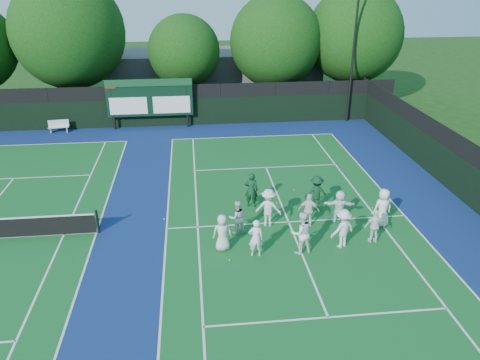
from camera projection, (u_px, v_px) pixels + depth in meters
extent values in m
plane|color=#163A0F|center=(293.00, 233.00, 20.29)|extent=(120.00, 120.00, 0.00)
cube|color=navy|center=(155.00, 229.00, 20.60)|extent=(34.00, 32.00, 0.01)
cube|color=#115621|center=(289.00, 222.00, 21.19)|extent=(10.97, 23.77, 0.00)
cube|color=silver|center=(253.00, 137.00, 31.95)|extent=(10.97, 0.08, 0.00)
cube|color=silver|center=(167.00, 229.00, 20.64)|extent=(0.08, 23.77, 0.00)
cube|color=silver|center=(404.00, 216.00, 21.74)|extent=(0.08, 23.77, 0.00)
cube|color=silver|center=(198.00, 227.00, 20.78)|extent=(0.08, 23.77, 0.00)
cube|color=silver|center=(376.00, 217.00, 21.60)|extent=(0.08, 23.77, 0.00)
cube|color=silver|center=(328.00, 317.00, 15.40)|extent=(8.23, 0.08, 0.00)
cube|color=silver|center=(266.00, 167.00, 26.98)|extent=(8.23, 0.08, 0.00)
cube|color=silver|center=(289.00, 222.00, 21.19)|extent=(0.08, 12.80, 0.00)
cube|color=silver|center=(41.00, 144.00, 30.55)|extent=(10.97, 0.08, 0.00)
cube|color=silver|center=(96.00, 232.00, 20.34)|extent=(0.08, 23.77, 0.00)
cube|color=silver|center=(64.00, 234.00, 20.20)|extent=(0.08, 23.77, 0.00)
cube|color=silver|center=(14.00, 178.00, 25.59)|extent=(8.23, 0.08, 0.00)
cube|color=black|center=(165.00, 113.00, 33.76)|extent=(34.00, 0.08, 2.00)
cube|color=black|center=(164.00, 92.00, 33.14)|extent=(34.00, 0.05, 1.00)
cube|color=black|center=(480.00, 193.00, 21.68)|extent=(0.08, 32.00, 2.00)
cylinder|color=black|center=(113.00, 105.00, 32.73)|extent=(0.16, 0.16, 3.50)
cylinder|color=black|center=(187.00, 103.00, 33.25)|extent=(0.16, 0.16, 3.50)
cube|color=black|center=(150.00, 98.00, 32.81)|extent=(6.00, 0.15, 2.60)
cube|color=#134222|center=(148.00, 83.00, 32.26)|extent=(6.00, 0.05, 0.50)
cube|color=white|center=(129.00, 106.00, 32.77)|extent=(2.60, 0.04, 1.20)
cube|color=white|center=(172.00, 105.00, 33.07)|extent=(2.60, 0.04, 1.20)
cube|color=#9E150D|center=(110.00, 85.00, 32.04)|extent=(0.70, 0.04, 0.50)
cube|color=#535358|center=(214.00, 75.00, 40.99)|extent=(18.00, 6.00, 4.00)
cylinder|color=black|center=(353.00, 53.00, 33.19)|extent=(0.16, 0.16, 10.00)
cylinder|color=black|center=(98.00, 222.00, 20.13)|extent=(0.10, 0.10, 1.10)
cube|color=silver|center=(59.00, 127.00, 32.65)|extent=(1.41, 0.55, 0.06)
cube|color=silver|center=(58.00, 123.00, 32.66)|extent=(1.37, 0.24, 0.46)
cube|color=silver|center=(51.00, 130.00, 32.67)|extent=(0.10, 0.33, 0.37)
cube|color=silver|center=(67.00, 130.00, 32.78)|extent=(0.10, 0.33, 0.37)
cylinder|color=black|center=(78.00, 95.00, 36.01)|extent=(0.44, 0.44, 3.18)
sphere|color=#0E360C|center=(68.00, 32.00, 34.08)|extent=(8.22, 8.22, 8.22)
sphere|color=#0E360C|center=(79.00, 43.00, 34.75)|extent=(5.75, 5.75, 5.75)
cylinder|color=black|center=(186.00, 95.00, 36.94)|extent=(0.44, 0.44, 2.72)
sphere|color=#0E360C|center=(184.00, 51.00, 35.53)|extent=(5.46, 5.46, 5.46)
sphere|color=#0E360C|center=(192.00, 57.00, 36.08)|extent=(3.82, 3.82, 3.82)
cylinder|color=black|center=(274.00, 93.00, 37.63)|extent=(0.44, 0.44, 2.74)
sphere|color=#0E360C|center=(276.00, 41.00, 35.97)|extent=(7.09, 7.09, 7.09)
sphere|color=#0E360C|center=(282.00, 50.00, 36.60)|extent=(4.96, 4.96, 4.96)
cylinder|color=black|center=(349.00, 89.00, 38.21)|extent=(0.44, 0.44, 2.98)
sphere|color=#0E360C|center=(355.00, 35.00, 36.44)|extent=(7.45, 7.45, 7.45)
sphere|color=#0E360C|center=(360.00, 44.00, 37.08)|extent=(5.22, 5.22, 5.22)
sphere|color=gold|center=(230.00, 260.00, 18.37)|extent=(0.07, 0.07, 0.07)
sphere|color=gold|center=(277.00, 203.00, 22.86)|extent=(0.07, 0.07, 0.07)
sphere|color=gold|center=(164.00, 219.00, 21.40)|extent=(0.07, 0.07, 0.07)
sphere|color=gold|center=(294.00, 190.00, 24.20)|extent=(0.07, 0.07, 0.07)
sphere|color=gold|center=(372.00, 208.00, 22.41)|extent=(0.07, 0.07, 0.07)
imported|color=silver|center=(222.00, 233.00, 18.84)|extent=(0.79, 0.54, 1.58)
imported|color=white|center=(256.00, 238.00, 18.41)|extent=(0.61, 0.42, 1.62)
imported|color=white|center=(301.00, 233.00, 18.58)|extent=(1.00, 0.84, 1.82)
imported|color=silver|center=(343.00, 228.00, 19.01)|extent=(1.26, 1.01, 1.70)
imported|color=white|center=(375.00, 226.00, 19.37)|extent=(0.89, 0.38, 1.51)
imported|color=silver|center=(237.00, 217.00, 20.05)|extent=(0.85, 0.73, 1.51)
imported|color=silver|center=(268.00, 208.00, 20.59)|extent=(1.29, 0.97, 1.77)
imported|color=white|center=(309.00, 210.00, 20.60)|extent=(0.99, 0.65, 1.56)
imported|color=white|center=(339.00, 206.00, 20.99)|extent=(1.47, 0.70, 1.52)
imported|color=white|center=(383.00, 208.00, 20.57)|extent=(0.93, 0.67, 1.78)
imported|color=#0F371D|center=(251.00, 190.00, 22.27)|extent=(0.72, 0.55, 1.75)
imported|color=#0E331C|center=(316.00, 193.00, 22.02)|extent=(1.15, 0.74, 1.70)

